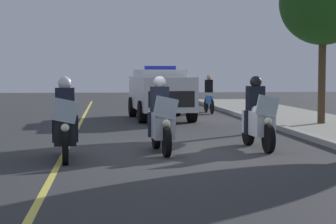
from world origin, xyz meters
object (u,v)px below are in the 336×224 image
Objects in this scene: police_motorcycle_trailing at (258,119)px; police_motorcycle_lead_right at (161,121)px; police_suv at (160,92)px; tree_far_back at (323,3)px; cyclist_background at (209,94)px; police_motorcycle_lead_left at (65,126)px.

police_motorcycle_lead_right is at bearing -80.81° from police_motorcycle_trailing.
tree_far_back is (3.48, 5.11, 3.03)m from police_suv.
cyclist_background is 7.86m from tree_far_back.
police_motorcycle_lead_left is 1.22× the size of cyclist_background.
police_suv reaches higher than police_motorcycle_lead_right.
police_motorcycle_trailing is 9.20m from police_suv.
police_motorcycle_trailing is at bearing 99.19° from police_motorcycle_lead_right.
cyclist_background is at bearing 158.36° from police_motorcycle_lead_left.
police_motorcycle_lead_right is 13.02m from cyclist_background.
police_suv is (-10.28, 2.90, 0.37)m from police_motorcycle_lead_left.
police_motorcycle_lead_left is 11.05m from tree_far_back.
tree_far_back is (-6.80, 8.01, 3.40)m from police_motorcycle_lead_left.
cyclist_background is at bearing -158.03° from tree_far_back.
police_motorcycle_trailing is 0.43× the size of police_suv.
police_motorcycle_trailing is at bearing 105.43° from police_motorcycle_lead_left.
police_suv is 6.88m from tree_far_back.
police_motorcycle_lead_left is 1.00× the size of police_motorcycle_lead_right.
police_motorcycle_lead_left is 14.46m from cyclist_background.
police_motorcycle_lead_right is at bearing 112.00° from police_motorcycle_lead_left.
tree_far_back is at bearing 147.12° from police_motorcycle_trailing.
police_motorcycle_lead_left is at bearing -74.57° from police_motorcycle_trailing.
police_motorcycle_trailing reaches higher than cyclist_background.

